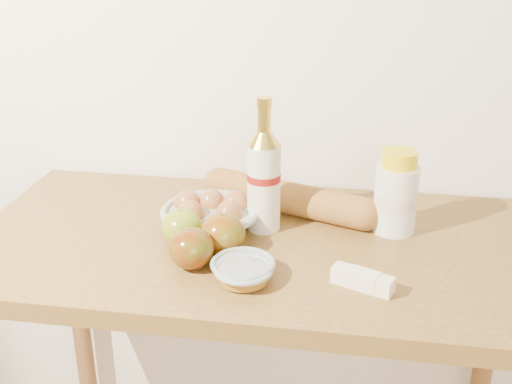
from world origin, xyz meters
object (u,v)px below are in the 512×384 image
(table, at_px, (258,290))
(bourbon_bottle, at_px, (264,178))
(egg_bowl, at_px, (211,215))
(cream_bottle, at_px, (396,194))
(baguette, at_px, (288,198))

(table, bearing_deg, bourbon_bottle, 86.80)
(bourbon_bottle, bearing_deg, egg_bowl, 170.84)
(cream_bottle, xyz_separation_m, egg_bowl, (-0.39, -0.05, -0.05))
(cream_bottle, distance_m, egg_bowl, 0.39)
(table, distance_m, bourbon_bottle, 0.25)
(cream_bottle, bearing_deg, bourbon_bottle, 175.68)
(baguette, bearing_deg, bourbon_bottle, -95.95)
(bourbon_bottle, bearing_deg, cream_bottle, -10.44)
(bourbon_bottle, height_order, egg_bowl, bourbon_bottle)
(bourbon_bottle, distance_m, baguette, 0.13)
(cream_bottle, xyz_separation_m, baguette, (-0.23, 0.05, -0.05))
(cream_bottle, height_order, egg_bowl, cream_bottle)
(cream_bottle, height_order, baguette, cream_bottle)
(table, bearing_deg, cream_bottle, 17.75)
(baguette, bearing_deg, table, -88.30)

